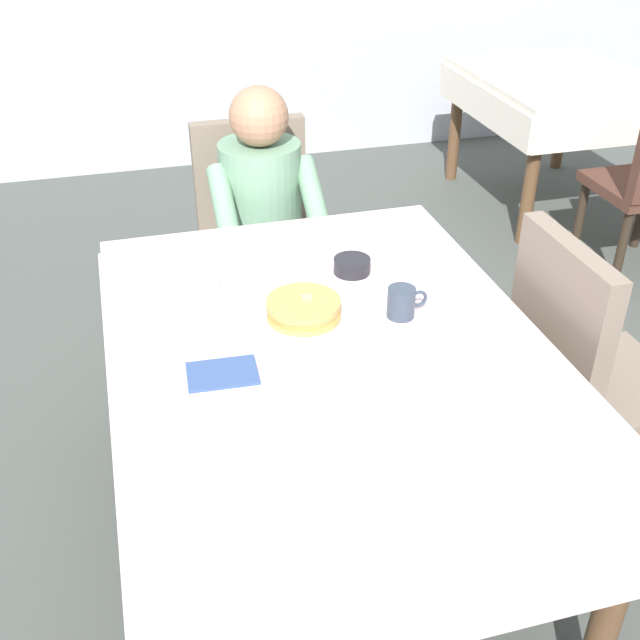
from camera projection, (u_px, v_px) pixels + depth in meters
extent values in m
plane|color=#474C47|center=(328.00, 542.00, 2.39)|extent=(14.00, 14.00, 0.00)
cube|color=silver|center=(329.00, 349.00, 2.00)|extent=(1.10, 1.50, 0.04)
cube|color=silver|center=(440.00, 618.00, 1.44)|extent=(1.10, 0.01, 0.18)
cube|color=silver|center=(269.00, 256.00, 2.68)|extent=(1.10, 0.01, 0.18)
cube|color=silver|center=(115.00, 418.00, 1.94)|extent=(0.01, 1.50, 0.18)
cube|color=silver|center=(518.00, 352.00, 2.19)|extent=(0.01, 1.50, 0.18)
cylinder|color=brown|center=(608.00, 613.00, 1.76)|extent=(0.07, 0.07, 0.70)
cylinder|color=brown|center=(142.00, 352.00, 2.64)|extent=(0.07, 0.07, 0.70)
cylinder|color=brown|center=(401.00, 314.00, 2.85)|extent=(0.07, 0.07, 0.70)
cube|color=#7A6B5B|center=(263.00, 261.00, 3.04)|extent=(0.44, 0.44, 0.05)
cube|color=#7A6B5B|center=(250.00, 179.00, 3.06)|extent=(0.44, 0.06, 0.48)
cylinder|color=#2D2319|center=(319.00, 327.00, 3.06)|extent=(0.04, 0.04, 0.40)
cylinder|color=#2D2319|center=(229.00, 340.00, 2.97)|extent=(0.04, 0.04, 0.40)
cylinder|color=#2D2319|center=(297.00, 284.00, 3.35)|extent=(0.04, 0.04, 0.40)
cylinder|color=#2D2319|center=(215.00, 295.00, 3.27)|extent=(0.04, 0.04, 0.40)
cylinder|color=gray|center=(261.00, 203.00, 2.89)|extent=(0.30, 0.30, 0.46)
sphere|color=#A37556|center=(259.00, 116.00, 2.70)|extent=(0.21, 0.21, 0.21)
cylinder|color=gray|center=(312.00, 196.00, 2.77)|extent=(0.08, 0.29, 0.23)
cylinder|color=gray|center=(224.00, 205.00, 2.70)|extent=(0.08, 0.29, 0.23)
cylinder|color=#383D51|center=(296.00, 328.00, 3.00)|extent=(0.10, 0.10, 0.45)
cylinder|color=#383D51|center=(255.00, 334.00, 2.97)|extent=(0.10, 0.10, 0.45)
cube|color=#7A6B5B|center=(604.00, 386.00, 2.36)|extent=(0.44, 0.44, 0.05)
cube|color=#7A6B5B|center=(559.00, 322.00, 2.17)|extent=(0.06, 0.44, 0.48)
cylinder|color=#2D2319|center=(607.00, 400.00, 2.66)|extent=(0.04, 0.04, 0.40)
cylinder|color=#2D2319|center=(512.00, 417.00, 2.58)|extent=(0.04, 0.04, 0.40)
cylinder|color=#2D2319|center=(569.00, 492.00, 2.29)|extent=(0.04, 0.04, 0.40)
cylinder|color=white|center=(307.00, 319.00, 2.07)|extent=(0.28, 0.28, 0.02)
cylinder|color=tan|center=(304.00, 315.00, 2.06)|extent=(0.20, 0.20, 0.02)
cylinder|color=tan|center=(305.00, 309.00, 2.06)|extent=(0.19, 0.19, 0.02)
cylinder|color=tan|center=(303.00, 303.00, 2.05)|extent=(0.20, 0.20, 0.02)
cube|color=#F4E072|center=(306.00, 298.00, 2.04)|extent=(0.03, 0.03, 0.01)
cylinder|color=#333D4C|center=(401.00, 302.00, 2.08)|extent=(0.08, 0.08, 0.08)
torus|color=#333D4C|center=(419.00, 299.00, 2.09)|extent=(0.05, 0.01, 0.05)
cylinder|color=black|center=(352.00, 266.00, 2.30)|extent=(0.11, 0.11, 0.04)
cone|color=silver|center=(211.00, 285.00, 2.17)|extent=(0.08, 0.08, 0.07)
cube|color=silver|center=(238.00, 335.00, 2.02)|extent=(0.01, 0.18, 0.00)
cube|color=silver|center=(376.00, 315.00, 2.10)|extent=(0.04, 0.20, 0.00)
cube|color=silver|center=(357.00, 386.00, 1.83)|extent=(0.15, 0.04, 0.00)
cube|color=#334C7F|center=(222.00, 373.00, 1.87)|extent=(0.18, 0.13, 0.01)
cube|color=silver|center=(560.00, 78.00, 4.22)|extent=(0.90, 1.10, 0.04)
cube|color=silver|center=(614.00, 129.00, 3.83)|extent=(0.90, 0.01, 0.18)
cube|color=silver|center=(510.00, 73.00, 4.73)|extent=(0.90, 0.01, 0.18)
cube|color=silver|center=(481.00, 104.00, 4.18)|extent=(0.01, 1.10, 0.18)
cube|color=silver|center=(629.00, 92.00, 4.38)|extent=(0.01, 1.10, 0.18)
cylinder|color=brown|center=(531.00, 180.00, 3.95)|extent=(0.07, 0.07, 0.70)
cylinder|color=brown|center=(456.00, 124.00, 4.72)|extent=(0.07, 0.07, 0.70)
cylinder|color=brown|center=(564.00, 114.00, 4.89)|extent=(0.07, 0.07, 0.70)
cylinder|color=#2D2319|center=(580.00, 219.00, 3.91)|extent=(0.04, 0.04, 0.40)
cylinder|color=#2D2319|center=(621.00, 250.00, 3.62)|extent=(0.04, 0.04, 0.40)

